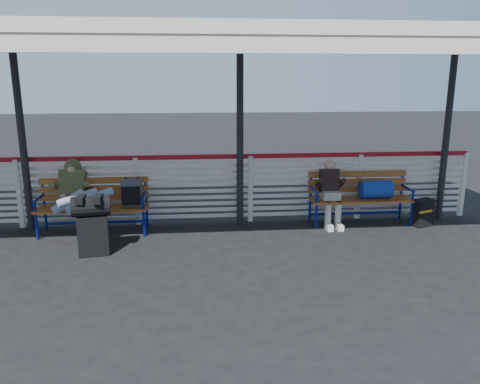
{
  "coord_description": "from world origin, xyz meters",
  "views": [
    {
      "loc": [
        1.08,
        -6.21,
        2.53
      ],
      "look_at": [
        1.73,
        1.0,
        0.77
      ],
      "focal_mm": 35.0,
      "sensor_mm": 36.0,
      "label": 1
    }
  ],
  "objects": [
    {
      "name": "companion_person",
      "position": [
        3.38,
        1.57,
        0.6
      ],
      "size": [
        0.32,
        0.66,
        1.15
      ],
      "color": "beige",
      "rests_on": "ground"
    },
    {
      "name": "bench_left",
      "position": [
        -0.48,
        1.48,
        0.59
      ],
      "size": [
        1.8,
        0.56,
        0.92
      ],
      "color": "#A85920",
      "rests_on": "ground"
    },
    {
      "name": "canopy",
      "position": [
        -0.0,
        0.87,
        3.04
      ],
      "size": [
        12.6,
        3.6,
        3.16
      ],
      "color": "silver",
      "rests_on": "ground"
    },
    {
      "name": "luggage_stack",
      "position": [
        -0.48,
        0.45,
        0.49
      ],
      "size": [
        0.58,
        0.39,
        0.89
      ],
      "rotation": [
        0.0,
        0.0,
        0.17
      ],
      "color": "black",
      "rests_on": "ground"
    },
    {
      "name": "ground",
      "position": [
        0.0,
        0.0,
        0.0
      ],
      "size": [
        60.0,
        60.0,
        0.0
      ],
      "primitive_type": "plane",
      "color": "black",
      "rests_on": "ground"
    },
    {
      "name": "traveler_man",
      "position": [
        -0.82,
        1.14,
        0.73
      ],
      "size": [
        0.93,
        1.64,
        0.77
      ],
      "color": "#94A5C8",
      "rests_on": "ground"
    },
    {
      "name": "suitcase_side",
      "position": [
        4.98,
        1.33,
        0.24
      ],
      "size": [
        0.4,
        0.33,
        0.49
      ],
      "rotation": [
        0.0,
        0.0,
        0.38
      ],
      "color": "black",
      "rests_on": "ground"
    },
    {
      "name": "bench_right",
      "position": [
        4.05,
        1.61,
        0.58
      ],
      "size": [
        1.8,
        0.56,
        0.92
      ],
      "color": "#A85920",
      "rests_on": "ground"
    },
    {
      "name": "fence",
      "position": [
        0.0,
        1.9,
        0.66
      ],
      "size": [
        12.08,
        0.08,
        1.24
      ],
      "color": "silver",
      "rests_on": "ground"
    }
  ]
}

